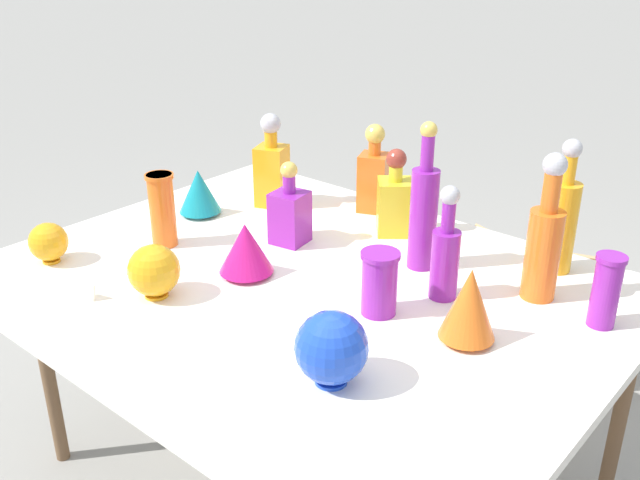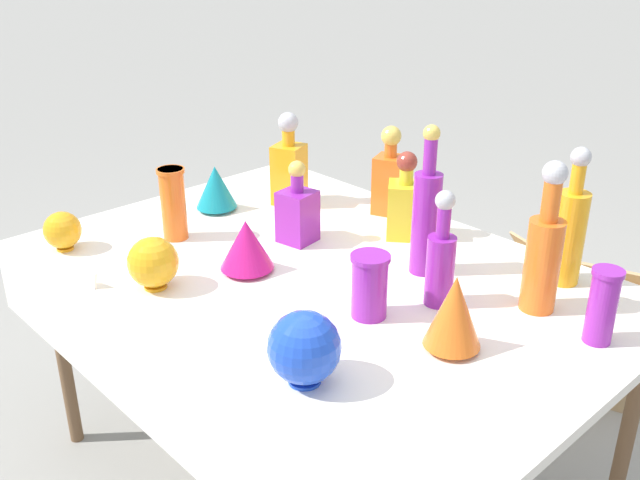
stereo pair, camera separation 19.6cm
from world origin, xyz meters
The scene contains 21 objects.
display_table centered at (0.00, -0.03, 0.71)m, with size 1.67×1.17×0.76m.
tall_bottle_0 centered at (0.19, 0.22, 0.93)m, with size 0.08×0.08×0.42m.
tall_bottle_1 centered at (0.34, 0.10, 0.88)m, with size 0.07×0.07×0.31m.
tall_bottle_2 centered at (0.49, 0.45, 0.91)m, with size 0.09×0.09×0.38m.
tall_bottle_3 centered at (0.52, 0.26, 0.92)m, with size 0.09×0.09×0.39m.
square_decanter_0 centered at (-0.47, 0.29, 0.89)m, with size 0.13×0.13×0.32m.
square_decanter_1 centered at (-0.17, 0.48, 0.89)m, with size 0.12×0.12×0.30m.
square_decanter_2 centered at (-0.21, 0.10, 0.86)m, with size 0.11×0.11×0.26m.
square_decanter_3 centered at (-0.01, 0.36, 0.87)m, with size 0.15×0.15×0.27m.
slender_vase_0 centered at (0.26, -0.07, 0.85)m, with size 0.10×0.10×0.17m.
slender_vase_1 centered at (-0.48, -0.16, 0.88)m, with size 0.09×0.09×0.23m.
slender_vase_2 centered at (0.70, 0.23, 0.86)m, with size 0.07×0.07×0.19m.
fluted_vase_0 centered at (0.49, -0.05, 0.86)m, with size 0.13×0.13×0.19m.
fluted_vase_1 centered at (-0.15, -0.14, 0.84)m, with size 0.15×0.15×0.15m.
fluted_vase_2 centered at (-0.59, 0.07, 0.84)m, with size 0.14×0.14×0.16m.
round_bowl_0 centered at (-0.24, -0.38, 0.84)m, with size 0.14×0.14×0.14m.
round_bowl_1 centered at (-0.64, -0.45, 0.82)m, with size 0.11×0.11×0.12m.
round_bowl_2 centered at (0.36, -0.38, 0.85)m, with size 0.16×0.16×0.17m.
price_tag_left centered at (-0.36, -0.51, 0.78)m, with size 0.05×0.01×0.04m, color white.
cardboard_box_behind_left centered at (-0.08, 1.34, 0.13)m, with size 0.63×0.55×0.34m.
cardboard_box_behind_right centered at (0.23, 1.12, 0.20)m, with size 0.60×0.44×0.48m.
Camera 1 is at (1.16, -1.36, 1.67)m, focal length 40.00 mm.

